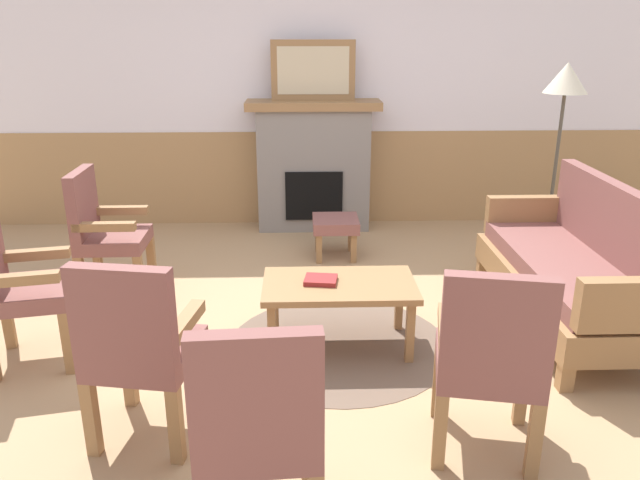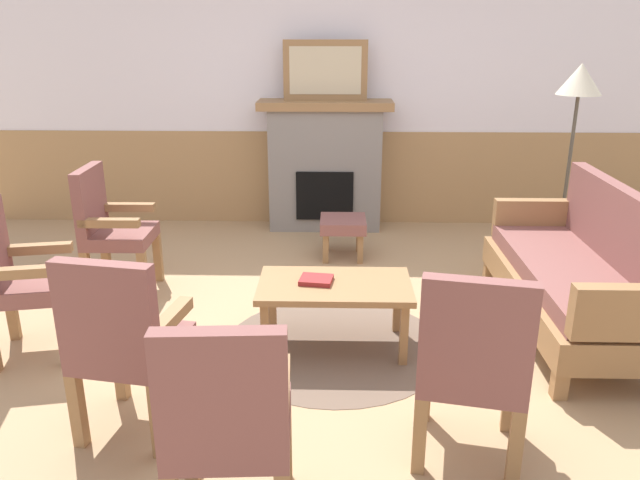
{
  "view_description": "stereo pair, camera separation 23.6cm",
  "coord_description": "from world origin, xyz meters",
  "px_view_note": "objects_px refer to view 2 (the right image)",
  "views": [
    {
      "loc": [
        -0.13,
        -3.74,
        1.97
      ],
      "look_at": [
        0.0,
        0.35,
        0.55
      ],
      "focal_mm": 34.88,
      "sensor_mm": 36.0,
      "label": 1
    },
    {
      "loc": [
        0.1,
        -3.74,
        1.97
      ],
      "look_at": [
        0.0,
        0.35,
        0.55
      ],
      "focal_mm": 34.88,
      "sensor_mm": 36.0,
      "label": 2
    }
  ],
  "objects_px": {
    "armchair_by_window_left": "(17,273)",
    "armchair_front_center": "(227,418)",
    "coffee_table": "(335,291)",
    "framed_picture": "(325,70)",
    "floor_lamp_by_couch": "(579,92)",
    "armchair_near_fireplace": "(110,225)",
    "book_on_table": "(316,280)",
    "footstool": "(343,227)",
    "couch": "(576,275)",
    "armchair_front_left": "(473,359)",
    "armchair_corner_left": "(124,338)",
    "fireplace": "(325,165)"
  },
  "relations": [
    {
      "from": "book_on_table",
      "to": "couch",
      "type": "bearing_deg",
      "value": 8.83
    },
    {
      "from": "coffee_table",
      "to": "book_on_table",
      "type": "xyz_separation_m",
      "value": [
        -0.12,
        0.01,
        0.07
      ]
    },
    {
      "from": "book_on_table",
      "to": "coffee_table",
      "type": "bearing_deg",
      "value": -5.19
    },
    {
      "from": "armchair_corner_left",
      "to": "couch",
      "type": "bearing_deg",
      "value": 24.93
    },
    {
      "from": "coffee_table",
      "to": "armchair_near_fireplace",
      "type": "bearing_deg",
      "value": 153.74
    },
    {
      "from": "fireplace",
      "to": "coffee_table",
      "type": "bearing_deg",
      "value": -87.59
    },
    {
      "from": "fireplace",
      "to": "armchair_corner_left",
      "type": "relative_size",
      "value": 1.33
    },
    {
      "from": "book_on_table",
      "to": "footstool",
      "type": "xyz_separation_m",
      "value": [
        0.19,
        1.62,
        -0.17
      ]
    },
    {
      "from": "coffee_table",
      "to": "armchair_front_left",
      "type": "height_order",
      "value": "armchair_front_left"
    },
    {
      "from": "framed_picture",
      "to": "armchair_by_window_left",
      "type": "relative_size",
      "value": 0.82
    },
    {
      "from": "armchair_by_window_left",
      "to": "armchair_front_left",
      "type": "distance_m",
      "value": 2.74
    },
    {
      "from": "armchair_near_fireplace",
      "to": "fireplace",
      "type": "bearing_deg",
      "value": 46.03
    },
    {
      "from": "footstool",
      "to": "floor_lamp_by_couch",
      "type": "relative_size",
      "value": 0.24
    },
    {
      "from": "coffee_table",
      "to": "couch",
      "type": "bearing_deg",
      "value": 9.83
    },
    {
      "from": "armchair_near_fireplace",
      "to": "coffee_table",
      "type": "bearing_deg",
      "value": -26.26
    },
    {
      "from": "coffee_table",
      "to": "armchair_near_fireplace",
      "type": "relative_size",
      "value": 0.98
    },
    {
      "from": "coffee_table",
      "to": "framed_picture",
      "type": "bearing_deg",
      "value": 92.41
    },
    {
      "from": "armchair_front_left",
      "to": "book_on_table",
      "type": "bearing_deg",
      "value": 123.9
    },
    {
      "from": "armchair_front_center",
      "to": "armchair_near_fireplace",
      "type": "bearing_deg",
      "value": 118.29
    },
    {
      "from": "coffee_table",
      "to": "book_on_table",
      "type": "height_order",
      "value": "book_on_table"
    },
    {
      "from": "armchair_corner_left",
      "to": "floor_lamp_by_couch",
      "type": "distance_m",
      "value": 4.05
    },
    {
      "from": "book_on_table",
      "to": "armchair_by_window_left",
      "type": "xyz_separation_m",
      "value": [
        -1.82,
        -0.14,
        0.08
      ]
    },
    {
      "from": "framed_picture",
      "to": "floor_lamp_by_couch",
      "type": "bearing_deg",
      "value": -22.58
    },
    {
      "from": "coffee_table",
      "to": "book_on_table",
      "type": "bearing_deg",
      "value": 174.81
    },
    {
      "from": "footstool",
      "to": "floor_lamp_by_couch",
      "type": "distance_m",
      "value": 2.23
    },
    {
      "from": "armchair_near_fireplace",
      "to": "floor_lamp_by_couch",
      "type": "relative_size",
      "value": 0.58
    },
    {
      "from": "couch",
      "to": "coffee_table",
      "type": "distance_m",
      "value": 1.63
    },
    {
      "from": "framed_picture",
      "to": "footstool",
      "type": "height_order",
      "value": "framed_picture"
    },
    {
      "from": "armchair_corner_left",
      "to": "framed_picture",
      "type": "bearing_deg",
      "value": 75.18
    },
    {
      "from": "framed_picture",
      "to": "armchair_near_fireplace",
      "type": "height_order",
      "value": "framed_picture"
    },
    {
      "from": "armchair_near_fireplace",
      "to": "floor_lamp_by_couch",
      "type": "distance_m",
      "value": 3.87
    },
    {
      "from": "book_on_table",
      "to": "floor_lamp_by_couch",
      "type": "distance_m",
      "value": 2.83
    },
    {
      "from": "armchair_near_fireplace",
      "to": "couch",
      "type": "bearing_deg",
      "value": -9.67
    },
    {
      "from": "book_on_table",
      "to": "armchair_near_fireplace",
      "type": "height_order",
      "value": "armchair_near_fireplace"
    },
    {
      "from": "couch",
      "to": "armchair_by_window_left",
      "type": "bearing_deg",
      "value": -173.39
    },
    {
      "from": "armchair_by_window_left",
      "to": "armchair_front_center",
      "type": "xyz_separation_m",
      "value": [
        1.53,
        -1.43,
        0.0
      ]
    },
    {
      "from": "footstool",
      "to": "armchair_front_center",
      "type": "distance_m",
      "value": 3.24
    },
    {
      "from": "armchair_by_window_left",
      "to": "armchair_corner_left",
      "type": "height_order",
      "value": "same"
    },
    {
      "from": "armchair_front_left",
      "to": "floor_lamp_by_couch",
      "type": "xyz_separation_m",
      "value": [
        1.35,
        2.73,
        0.91
      ]
    },
    {
      "from": "armchair_by_window_left",
      "to": "floor_lamp_by_couch",
      "type": "height_order",
      "value": "floor_lamp_by_couch"
    },
    {
      "from": "coffee_table",
      "to": "armchair_by_window_left",
      "type": "height_order",
      "value": "armchair_by_window_left"
    },
    {
      "from": "coffee_table",
      "to": "armchair_front_center",
      "type": "bearing_deg",
      "value": -104.68
    },
    {
      "from": "fireplace",
      "to": "book_on_table",
      "type": "bearing_deg",
      "value": -90.26
    },
    {
      "from": "framed_picture",
      "to": "footstool",
      "type": "distance_m",
      "value": 1.55
    },
    {
      "from": "coffee_table",
      "to": "floor_lamp_by_couch",
      "type": "xyz_separation_m",
      "value": [
        1.97,
        1.64,
        1.06
      ]
    },
    {
      "from": "fireplace",
      "to": "couch",
      "type": "relative_size",
      "value": 0.72
    },
    {
      "from": "couch",
      "to": "armchair_front_left",
      "type": "bearing_deg",
      "value": -125.42
    },
    {
      "from": "fireplace",
      "to": "armchair_corner_left",
      "type": "distance_m",
      "value": 3.56
    },
    {
      "from": "armchair_near_fireplace",
      "to": "floor_lamp_by_couch",
      "type": "xyz_separation_m",
      "value": [
        3.68,
        0.79,
        0.91
      ]
    },
    {
      "from": "couch",
      "to": "fireplace",
      "type": "bearing_deg",
      "value": 127.55
    }
  ]
}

